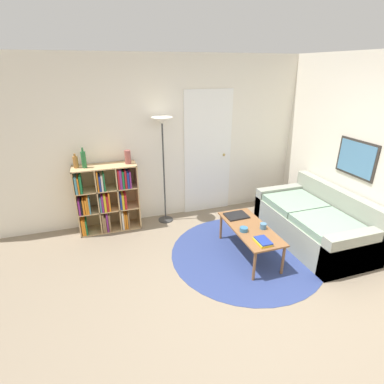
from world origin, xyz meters
The scene contains 15 objects.
ground_plane centered at (0.00, 0.00, 0.00)m, with size 14.00×14.00×0.00m, color gray.
wall_back centered at (0.02, 2.45, 1.29)m, with size 7.02×0.11×2.60m.
wall_right centered at (2.04, 1.21, 1.30)m, with size 0.08×5.43×2.60m.
rug centered at (0.45, 0.92, 0.00)m, with size 2.07×2.07×0.01m.
bookshelf centered at (-1.30, 2.23, 0.52)m, with size 0.93×0.34×1.05m.
floor_lamp centered at (-0.38, 2.23, 1.48)m, with size 0.32×0.32×1.72m.
couch centered at (1.59, 0.93, 0.28)m, with size 0.94×1.72×0.78m.
coffee_table centered at (0.47, 0.89, 0.38)m, with size 0.48×1.09×0.43m.
laptop centered at (0.43, 1.24, 0.44)m, with size 0.32×0.26×0.02m.
bowl centered at (0.34, 0.83, 0.45)m, with size 0.11×0.11×0.05m.
book_stack_on_table centered at (0.42, 0.50, 0.45)m, with size 0.16×0.22×0.04m.
cup centered at (0.61, 0.81, 0.47)m, with size 0.08×0.08×0.08m.
bottle_left centered at (-1.66, 2.26, 1.14)m, with size 0.07×0.07×0.21m.
bottle_middle centered at (-1.55, 2.22, 1.18)m, with size 0.07×0.07×0.30m.
vase_on_shelf centered at (-0.93, 2.24, 1.15)m, with size 0.09×0.09×0.20m.
Camera 1 is at (-1.36, -2.18, 2.41)m, focal length 28.00 mm.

